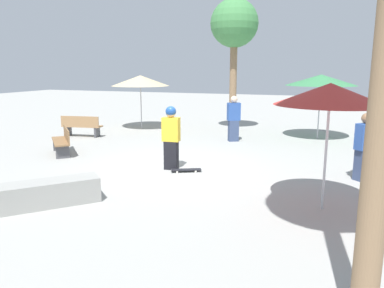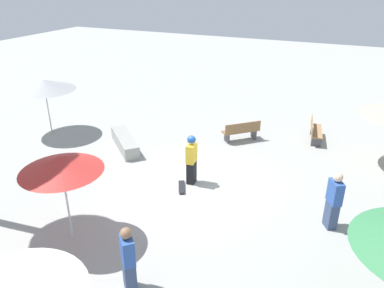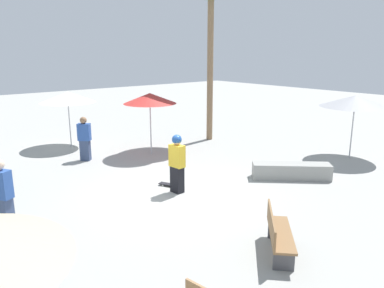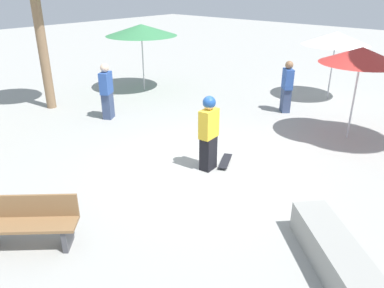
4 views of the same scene
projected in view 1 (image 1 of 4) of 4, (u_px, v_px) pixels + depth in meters
The scene contains 12 objects.
ground_plane at pixel (172, 168), 10.40m from camera, with size 60.00×60.00×0.00m, color #9E9E99.
skater_main at pixel (171, 136), 10.07m from camera, with size 0.48×0.29×1.73m.
skateboard at pixel (186, 170), 9.95m from camera, with size 0.81×0.54×0.07m.
concrete_ledge at pixel (35, 195), 7.39m from camera, with size 2.11×2.20×0.50m.
bench_near at pixel (62, 141), 11.96m from camera, with size 1.42×1.46×0.85m.
bench_far at pixel (82, 126), 14.98m from camera, with size 1.65×0.69×0.85m.
shade_umbrella_red at pixel (330, 94), 6.91m from camera, with size 2.06×2.06×2.45m.
shade_umbrella_green at pixel (321, 80), 14.27m from camera, with size 2.67×2.67×2.48m.
shade_umbrella_tan at pixel (140, 81), 16.77m from camera, with size 2.60×2.60×2.40m.
palm_tree_far_back at pixel (234, 26), 15.66m from camera, with size 2.01×2.01×5.57m.
bystander_watching at pixel (364, 147), 9.08m from camera, with size 0.50×0.50×1.66m.
bystander_far at pixel (234, 119), 14.02m from camera, with size 0.53×0.46×1.71m.
Camera 1 is at (-3.97, 9.26, 2.71)m, focal length 35.00 mm.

